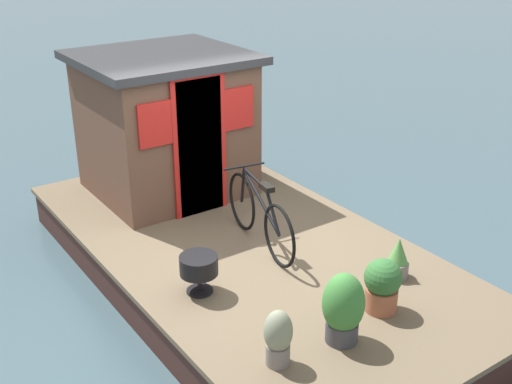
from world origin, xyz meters
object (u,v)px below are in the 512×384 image
Objects in this scene: potted_plant_geranium at (343,308)px; potted_plant_mint at (278,337)px; bicycle at (260,215)px; potted_plant_lavender at (398,259)px; potted_plant_ivy at (382,284)px; charcoal_grill at (199,266)px; houseboat_cabin at (166,123)px.

potted_plant_geranium is 0.65m from potted_plant_mint.
bicycle is 3.66× the size of potted_plant_lavender.
potted_plant_ivy is 1.77m from charcoal_grill.
houseboat_cabin reaches higher than potted_plant_lavender.
houseboat_cabin reaches higher than charcoal_grill.
potted_plant_geranium is 1.30× the size of potted_plant_mint.
potted_plant_geranium is (-3.83, 0.33, -0.59)m from houseboat_cabin.
charcoal_grill is (1.32, -0.02, 0.02)m from potted_plant_mint.
potted_plant_ivy reaches higher than potted_plant_lavender.
potted_plant_lavender reaches higher than charcoal_grill.
charcoal_grill is (-0.44, 1.04, -0.09)m from bicycle.
potted_plant_lavender is at bearing -116.88° from charcoal_grill.
potted_plant_geranium reaches higher than potted_plant_mint.
potted_plant_mint is at bearing 179.21° from charcoal_grill.
potted_plant_lavender is 1.11× the size of charcoal_grill.
charcoal_grill is at bearing 24.30° from potted_plant_geranium.
potted_plant_geranium is 0.64m from potted_plant_ivy.
potted_plant_mint is at bearing 83.77° from potted_plant_geranium.
potted_plant_geranium is at bearing -155.70° from charcoal_grill.
potted_plant_geranium is at bearing 102.91° from potted_plant_ivy.
bicycle reaches higher than potted_plant_geranium.
potted_plant_mint is (-0.40, 1.83, 0.05)m from potted_plant_lavender.
potted_plant_ivy is (-0.33, 0.56, 0.07)m from potted_plant_lavender.
potted_plant_geranium is 1.50× the size of potted_plant_lavender.
potted_plant_lavender is 1.87m from potted_plant_mint.
potted_plant_mint is 1.32m from charcoal_grill.
potted_plant_lavender is 0.83× the size of potted_plant_ivy.
potted_plant_geranium reaches higher than potted_plant_ivy.
potted_plant_mint is at bearing 102.39° from potted_plant_lavender.
potted_plant_geranium is at bearing 167.30° from bicycle.
potted_plant_ivy is (0.07, -1.27, 0.01)m from potted_plant_mint.
potted_plant_geranium is 1.53m from charcoal_grill.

